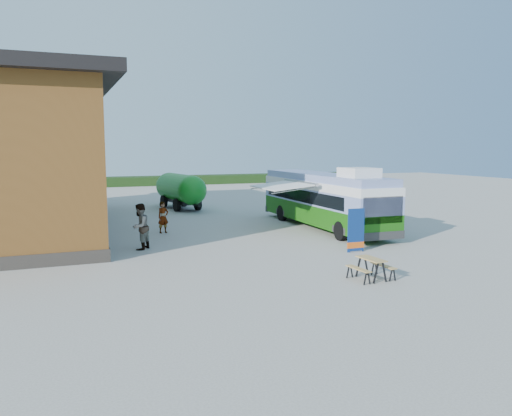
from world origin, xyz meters
name	(u,v)px	position (x,y,z in m)	size (l,w,h in m)	color
ground	(267,249)	(0.00, 0.00, 0.00)	(100.00, 100.00, 0.00)	#BCB7AD
barn	(9,161)	(-10.50, 10.00, 3.59)	(9.60, 21.20, 7.50)	brown
hedge	(204,179)	(8.00, 38.00, 0.50)	(40.00, 3.00, 1.00)	#264419
bus	(324,198)	(5.04, 4.10, 1.61)	(2.53, 11.00, 3.37)	#247012
awning	(285,184)	(2.68, 4.02, 2.46)	(2.37, 3.80, 0.48)	white
banner	(356,234)	(3.18, -1.88, 0.74)	(0.79, 0.19, 1.82)	navy
picnic_table	(371,264)	(1.25, -5.78, 0.53)	(1.31, 1.18, 0.71)	tan
person_a	(163,217)	(-3.31, 5.67, 0.80)	(0.58, 0.38, 1.60)	#999999
person_b	(140,227)	(-5.04, 1.91, 0.98)	(0.96, 0.74, 1.97)	#999999
slurry_tanker	(180,189)	(-0.22, 15.14, 1.41)	(2.56, 6.61, 2.46)	#198C23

